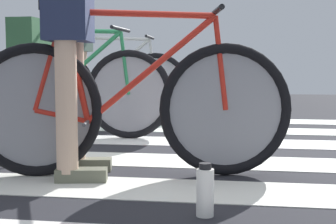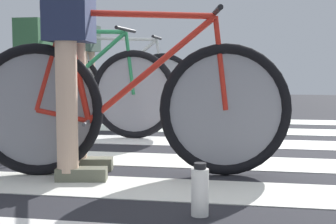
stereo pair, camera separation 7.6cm
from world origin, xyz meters
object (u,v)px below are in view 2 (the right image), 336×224
at_px(cyclist_2_of_3, 38,61).
at_px(water_bottle, 200,191).
at_px(bicycle_3_of_3, 115,84).
at_px(cyclist_3_of_3, 87,59).
at_px(bicycle_2_of_3, 73,90).
at_px(bicycle_1_of_3, 130,105).
at_px(cyclist_1_of_3, 72,56).

relative_size(cyclist_2_of_3, water_bottle, 4.52).
height_order(bicycle_3_of_3, cyclist_3_of_3, cyclist_3_of_3).
xyz_separation_m(bicycle_2_of_3, cyclist_2_of_3, (-0.31, 0.01, 0.24)).
height_order(bicycle_1_of_3, cyclist_1_of_3, cyclist_1_of_3).
distance_m(bicycle_2_of_3, bicycle_3_of_3, 1.28).
distance_m(bicycle_1_of_3, cyclist_2_of_3, 1.79).
distance_m(bicycle_1_of_3, bicycle_3_of_3, 2.77).
height_order(cyclist_1_of_3, bicycle_3_of_3, cyclist_1_of_3).
bearing_deg(water_bottle, bicycle_2_of_3, 122.73).
distance_m(bicycle_3_of_3, cyclist_3_of_3, 0.41).
relative_size(bicycle_1_of_3, cyclist_1_of_3, 1.71).
relative_size(cyclist_3_of_3, water_bottle, 4.72).
relative_size(cyclist_1_of_3, bicycle_2_of_3, 0.58).
bearing_deg(cyclist_1_of_3, bicycle_3_of_3, 90.98).
relative_size(bicycle_2_of_3, cyclist_2_of_3, 1.79).
bearing_deg(cyclist_1_of_3, bicycle_1_of_3, -0.00).
xyz_separation_m(bicycle_3_of_3, cyclist_3_of_3, (-0.31, -0.01, 0.27)).
height_order(cyclist_1_of_3, cyclist_2_of_3, cyclist_1_of_3).
bearing_deg(bicycle_1_of_3, bicycle_3_of_3, 97.43).
bearing_deg(bicycle_1_of_3, cyclist_1_of_3, 180.00).
bearing_deg(bicycle_3_of_3, cyclist_2_of_3, -105.66).
distance_m(cyclist_1_of_3, cyclist_3_of_3, 2.81).
relative_size(cyclist_1_of_3, bicycle_3_of_3, 0.58).
bearing_deg(bicycle_3_of_3, cyclist_3_of_3, -180.00).
relative_size(bicycle_3_of_3, cyclist_3_of_3, 1.71).
xyz_separation_m(cyclist_2_of_3, cyclist_3_of_3, (-0.02, 1.26, 0.03)).
bearing_deg(bicycle_1_of_3, water_bottle, -66.23).
distance_m(cyclist_2_of_3, bicycle_3_of_3, 1.33).
bearing_deg(bicycle_2_of_3, bicycle_1_of_3, -57.09).
xyz_separation_m(cyclist_1_of_3, bicycle_3_of_3, (-0.55, 2.69, -0.26)).
bearing_deg(water_bottle, cyclist_3_of_3, 116.35).
height_order(bicycle_1_of_3, cyclist_2_of_3, cyclist_2_of_3).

